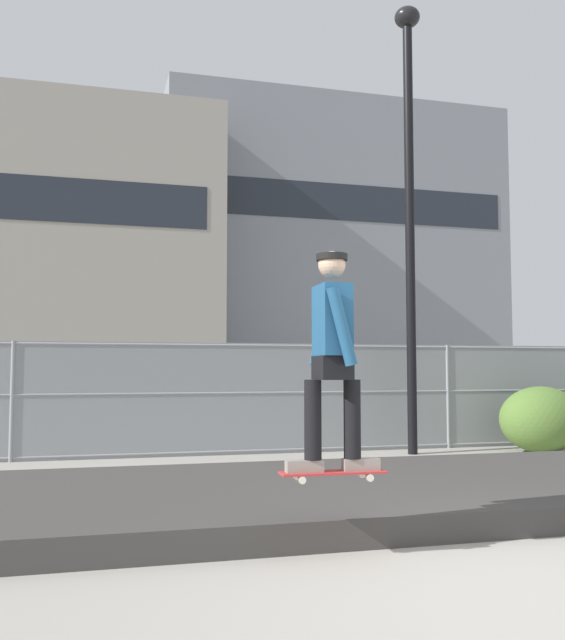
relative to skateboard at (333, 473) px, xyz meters
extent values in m
plane|color=#9E998E|center=(0.76, -0.87, -0.64)|extent=(120.00, 120.00, 0.00)
cube|color=#3D3A38|center=(0.76, 1.95, -0.51)|extent=(16.20, 3.54, 0.24)
cube|color=#B22D2D|center=(0.00, 0.00, 0.00)|extent=(0.81, 0.24, 0.02)
cylinder|color=silver|center=(0.26, 0.08, -0.03)|extent=(0.06, 0.03, 0.05)
cylinder|color=silver|center=(0.26, -0.10, -0.03)|extent=(0.06, 0.03, 0.05)
cylinder|color=silver|center=(-0.26, 0.10, -0.03)|extent=(0.06, 0.03, 0.05)
cylinder|color=silver|center=(-0.26, -0.08, -0.03)|extent=(0.06, 0.03, 0.05)
cube|color=#99999E|center=(0.26, -0.01, -0.01)|extent=(0.06, 0.14, 0.01)
cube|color=#99999E|center=(-0.26, 0.01, -0.01)|extent=(0.06, 0.14, 0.01)
cube|color=gray|center=(0.22, -0.01, 0.06)|extent=(0.28, 0.11, 0.09)
cube|color=gray|center=(-0.22, 0.01, 0.06)|extent=(0.28, 0.11, 0.09)
cylinder|color=black|center=(0.15, -0.01, 0.40)|extent=(0.13, 0.13, 0.59)
cylinder|color=black|center=(-0.15, 0.01, 0.40)|extent=(0.13, 0.13, 0.59)
cube|color=black|center=(0.00, 0.00, 0.79)|extent=(0.26, 0.35, 0.18)
cube|color=navy|center=(0.00, 0.00, 1.15)|extent=(0.24, 0.39, 0.54)
cylinder|color=navy|center=(0.01, 0.24, 1.09)|extent=(0.23, 0.10, 0.58)
cylinder|color=navy|center=(-0.01, -0.24, 1.09)|extent=(0.23, 0.10, 0.58)
sphere|color=tan|center=(0.00, 0.00, 1.57)|extent=(0.21, 0.21, 0.21)
cylinder|color=black|center=(0.00, 0.00, 1.63)|extent=(0.24, 0.24, 0.05)
cylinder|color=gray|center=(-2.94, 6.45, 0.29)|extent=(0.06, 0.06, 1.85)
cylinder|color=gray|center=(4.45, 6.45, 0.29)|extent=(0.06, 0.06, 1.85)
cylinder|color=gray|center=(0.76, 6.45, 1.17)|extent=(22.17, 0.04, 0.04)
cylinder|color=gray|center=(0.76, 6.45, 0.38)|extent=(22.17, 0.04, 0.04)
cylinder|color=gray|center=(0.76, 6.45, -0.58)|extent=(22.17, 0.04, 0.04)
cube|color=gray|center=(0.76, 6.45, 0.29)|extent=(22.17, 0.01, 1.85)
cylinder|color=black|center=(3.42, 5.77, 3.04)|extent=(0.16, 0.16, 7.35)
ellipsoid|color=black|center=(3.42, 5.77, 6.89)|extent=(0.44, 0.44, 0.36)
cube|color=#474C54|center=(-2.64, 10.24, 0.03)|extent=(4.42, 1.86, 0.70)
cube|color=#23282D|center=(-2.84, 10.24, 0.70)|extent=(2.22, 1.63, 0.64)
cylinder|color=black|center=(-1.26, 11.08, -0.32)|extent=(0.64, 0.25, 0.64)
cylinder|color=black|center=(-1.29, 9.37, -0.32)|extent=(0.64, 0.25, 0.64)
cube|color=slate|center=(14.96, 46.69, 9.61)|extent=(24.63, 15.51, 20.50)
cube|color=#1E232B|center=(14.96, 38.92, 12.07)|extent=(22.66, 0.04, 2.50)
ellipsoid|color=#567A33|center=(5.62, 5.37, -0.08)|extent=(1.45, 1.19, 1.12)
camera|label=1|loc=(-1.75, -5.01, 0.78)|focal=39.25mm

